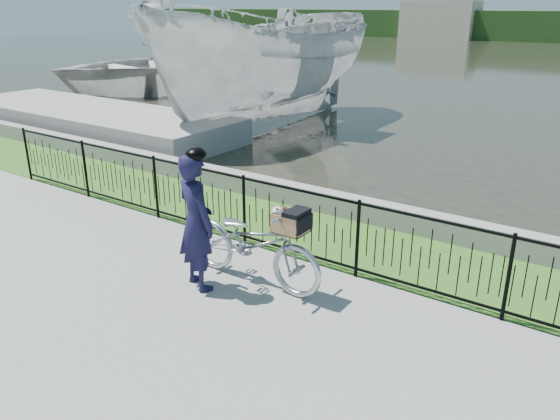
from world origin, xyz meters
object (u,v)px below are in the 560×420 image
Objects in this scene: dock at (91,120)px; boat_near at (268,61)px; cyclist at (196,221)px; boat_far at (161,67)px; bicycle_rig at (254,243)px.

boat_near reaches higher than dock.
cyclist is 10.53m from boat_near.
dock is at bearing -57.91° from boat_far.
dock is 5.63m from boat_near.
dock is 5.14× the size of cyclist.
cyclist reaches higher than dock.
bicycle_rig is at bearing -26.02° from dock.
boat_near reaches higher than cyclist.
boat_far is at bearing 122.09° from dock.
bicycle_rig is (9.90, -4.83, 0.23)m from dock.
boat_near is (-5.38, 8.99, 1.03)m from cyclist.
bicycle_rig is 18.82m from boat_far.
boat_near reaches higher than bicycle_rig.
dock is 10.81m from cyclist.
boat_far is at bearing 137.82° from cyclist.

